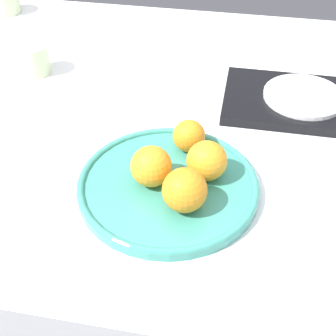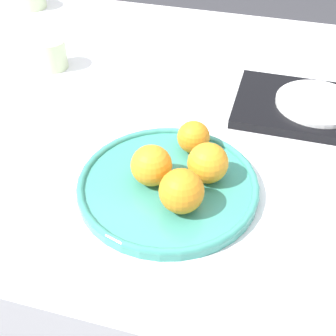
{
  "view_description": "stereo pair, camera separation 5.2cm",
  "coord_description": "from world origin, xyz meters",
  "px_view_note": "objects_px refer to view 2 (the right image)",
  "views": [
    {
      "loc": [
        0.1,
        -0.83,
        1.32
      ],
      "look_at": [
        -0.01,
        -0.25,
        0.81
      ],
      "focal_mm": 50.0,
      "sensor_mm": 36.0,
      "label": 1
    },
    {
      "loc": [
        0.15,
        -0.82,
        1.32
      ],
      "look_at": [
        -0.01,
        -0.25,
        0.81
      ],
      "focal_mm": 50.0,
      "sensor_mm": 36.0,
      "label": 2
    }
  ],
  "objects_px": {
    "orange_2": "(208,163)",
    "side_plate": "(317,103)",
    "cup_0": "(52,54)",
    "orange_3": "(194,137)",
    "orange_0": "(151,165)",
    "fruit_platter": "(168,185)",
    "orange_1": "(181,191)",
    "serving_tray": "(316,109)"
  },
  "relations": [
    {
      "from": "orange_2",
      "to": "side_plate",
      "type": "height_order",
      "value": "orange_2"
    },
    {
      "from": "cup_0",
      "to": "orange_3",
      "type": "bearing_deg",
      "value": -30.63
    },
    {
      "from": "orange_0",
      "to": "side_plate",
      "type": "height_order",
      "value": "orange_0"
    },
    {
      "from": "fruit_platter",
      "to": "orange_1",
      "type": "height_order",
      "value": "orange_1"
    },
    {
      "from": "orange_0",
      "to": "serving_tray",
      "type": "xyz_separation_m",
      "value": [
        0.27,
        0.31,
        -0.04
      ]
    },
    {
      "from": "fruit_platter",
      "to": "orange_2",
      "type": "xyz_separation_m",
      "value": [
        0.06,
        0.03,
        0.04
      ]
    },
    {
      "from": "fruit_platter",
      "to": "cup_0",
      "type": "xyz_separation_m",
      "value": [
        -0.39,
        0.34,
        0.02
      ]
    },
    {
      "from": "orange_3",
      "to": "cup_0",
      "type": "distance_m",
      "value": 0.47
    },
    {
      "from": "orange_0",
      "to": "orange_1",
      "type": "bearing_deg",
      "value": -36.56
    },
    {
      "from": "fruit_platter",
      "to": "serving_tray",
      "type": "bearing_deg",
      "value": 52.74
    },
    {
      "from": "orange_1",
      "to": "serving_tray",
      "type": "relative_size",
      "value": 0.22
    },
    {
      "from": "fruit_platter",
      "to": "orange_3",
      "type": "bearing_deg",
      "value": 78.7
    },
    {
      "from": "orange_1",
      "to": "orange_2",
      "type": "relative_size",
      "value": 1.04
    },
    {
      "from": "side_plate",
      "to": "cup_0",
      "type": "distance_m",
      "value": 0.62
    },
    {
      "from": "fruit_platter",
      "to": "orange_3",
      "type": "xyz_separation_m",
      "value": [
        0.02,
        0.1,
        0.03
      ]
    },
    {
      "from": "orange_2",
      "to": "cup_0",
      "type": "xyz_separation_m",
      "value": [
        -0.45,
        0.31,
        -0.02
      ]
    },
    {
      "from": "orange_2",
      "to": "orange_1",
      "type": "bearing_deg",
      "value": -107.75
    },
    {
      "from": "orange_0",
      "to": "side_plate",
      "type": "bearing_deg",
      "value": 49.68
    },
    {
      "from": "fruit_platter",
      "to": "serving_tray",
      "type": "relative_size",
      "value": 0.93
    },
    {
      "from": "side_plate",
      "to": "orange_0",
      "type": "bearing_deg",
      "value": -130.32
    },
    {
      "from": "orange_0",
      "to": "fruit_platter",
      "type": "bearing_deg",
      "value": 2.92
    },
    {
      "from": "fruit_platter",
      "to": "orange_0",
      "type": "xyz_separation_m",
      "value": [
        -0.03,
        -0.0,
        0.04
      ]
    },
    {
      "from": "fruit_platter",
      "to": "orange_0",
      "type": "distance_m",
      "value": 0.05
    },
    {
      "from": "orange_3",
      "to": "serving_tray",
      "type": "height_order",
      "value": "orange_3"
    },
    {
      "from": "serving_tray",
      "to": "fruit_platter",
      "type": "bearing_deg",
      "value": -127.26
    },
    {
      "from": "fruit_platter",
      "to": "orange_0",
      "type": "relative_size",
      "value": 4.45
    },
    {
      "from": "side_plate",
      "to": "cup_0",
      "type": "xyz_separation_m",
      "value": [
        -0.62,
        0.03,
        0.01
      ]
    },
    {
      "from": "orange_2",
      "to": "orange_3",
      "type": "bearing_deg",
      "value": 120.43
    },
    {
      "from": "orange_0",
      "to": "side_plate",
      "type": "distance_m",
      "value": 0.41
    },
    {
      "from": "orange_3",
      "to": "cup_0",
      "type": "height_order",
      "value": "orange_3"
    },
    {
      "from": "cup_0",
      "to": "fruit_platter",
      "type": "bearing_deg",
      "value": -41.52
    },
    {
      "from": "orange_2",
      "to": "side_plate",
      "type": "distance_m",
      "value": 0.33
    },
    {
      "from": "orange_3",
      "to": "cup_0",
      "type": "xyz_separation_m",
      "value": [
        -0.41,
        0.24,
        -0.01
      ]
    },
    {
      "from": "orange_0",
      "to": "side_plate",
      "type": "relative_size",
      "value": 0.41
    },
    {
      "from": "orange_0",
      "to": "orange_2",
      "type": "xyz_separation_m",
      "value": [
        0.09,
        0.03,
        -0.0
      ]
    },
    {
      "from": "orange_0",
      "to": "orange_2",
      "type": "distance_m",
      "value": 0.1
    },
    {
      "from": "orange_1",
      "to": "serving_tray",
      "type": "distance_m",
      "value": 0.41
    },
    {
      "from": "orange_2",
      "to": "orange_3",
      "type": "height_order",
      "value": "orange_2"
    },
    {
      "from": "side_plate",
      "to": "cup_0",
      "type": "height_order",
      "value": "cup_0"
    },
    {
      "from": "orange_3",
      "to": "serving_tray",
      "type": "relative_size",
      "value": 0.18
    },
    {
      "from": "cup_0",
      "to": "orange_0",
      "type": "bearing_deg",
      "value": -43.84
    },
    {
      "from": "fruit_platter",
      "to": "orange_2",
      "type": "distance_m",
      "value": 0.08
    }
  ]
}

